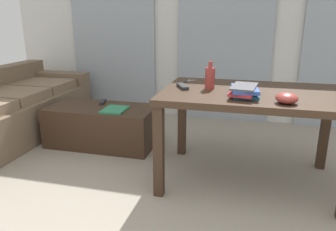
{
  "coord_description": "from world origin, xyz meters",
  "views": [
    {
      "loc": [
        0.35,
        -0.99,
        1.28
      ],
      "look_at": [
        -0.37,
        1.79,
        0.41
      ],
      "focal_mm": 34.88,
      "sensor_mm": 36.0,
      "label": 1
    }
  ],
  "objects_px": {
    "couch": "(7,111)",
    "coffee_table": "(102,126)",
    "book_stack": "(244,91)",
    "tv_remote_on_table": "(183,86)",
    "bowl": "(287,98)",
    "craft_table": "(252,103)",
    "scissors": "(188,81)",
    "tv_remote_primary": "(103,102)",
    "magazine": "(115,110)",
    "bottle_near": "(210,78)"
  },
  "relations": [
    {
      "from": "couch",
      "to": "coffee_table",
      "type": "relative_size",
      "value": 1.91
    },
    {
      "from": "book_stack",
      "to": "tv_remote_on_table",
      "type": "xyz_separation_m",
      "value": [
        -0.48,
        0.17,
        -0.03
      ]
    },
    {
      "from": "bowl",
      "to": "tv_remote_on_table",
      "type": "bearing_deg",
      "value": 158.35
    },
    {
      "from": "craft_table",
      "to": "book_stack",
      "type": "distance_m",
      "value": 0.24
    },
    {
      "from": "tv_remote_on_table",
      "to": "scissors",
      "type": "relative_size",
      "value": 1.51
    },
    {
      "from": "bowl",
      "to": "book_stack",
      "type": "distance_m",
      "value": 0.3
    },
    {
      "from": "bowl",
      "to": "tv_remote_primary",
      "type": "distance_m",
      "value": 1.98
    },
    {
      "from": "craft_table",
      "to": "bowl",
      "type": "distance_m",
      "value": 0.4
    },
    {
      "from": "scissors",
      "to": "magazine",
      "type": "relative_size",
      "value": 0.45
    },
    {
      "from": "bottle_near",
      "to": "bowl",
      "type": "distance_m",
      "value": 0.63
    },
    {
      "from": "bowl",
      "to": "book_stack",
      "type": "bearing_deg",
      "value": 155.48
    },
    {
      "from": "bowl",
      "to": "bottle_near",
      "type": "bearing_deg",
      "value": 149.13
    },
    {
      "from": "bottle_near",
      "to": "magazine",
      "type": "distance_m",
      "value": 1.1
    },
    {
      "from": "coffee_table",
      "to": "book_stack",
      "type": "bearing_deg",
      "value": -23.46
    },
    {
      "from": "coffee_table",
      "to": "magazine",
      "type": "distance_m",
      "value": 0.29
    },
    {
      "from": "tv_remote_on_table",
      "to": "craft_table",
      "type": "bearing_deg",
      "value": -25.66
    },
    {
      "from": "coffee_table",
      "to": "tv_remote_primary",
      "type": "bearing_deg",
      "value": 108.95
    },
    {
      "from": "tv_remote_on_table",
      "to": "tv_remote_primary",
      "type": "xyz_separation_m",
      "value": [
        -0.98,
        0.59,
        -0.34
      ]
    },
    {
      "from": "bowl",
      "to": "scissors",
      "type": "height_order",
      "value": "bowl"
    },
    {
      "from": "bowl",
      "to": "tv_remote_on_table",
      "type": "height_order",
      "value": "bowl"
    },
    {
      "from": "magazine",
      "to": "bowl",
      "type": "bearing_deg",
      "value": -24.99
    },
    {
      "from": "craft_table",
      "to": "bowl",
      "type": "bearing_deg",
      "value": -55.43
    },
    {
      "from": "bottle_near",
      "to": "tv_remote_primary",
      "type": "bearing_deg",
      "value": 154.9
    },
    {
      "from": "coffee_table",
      "to": "scissors",
      "type": "relative_size",
      "value": 8.68
    },
    {
      "from": "couch",
      "to": "bowl",
      "type": "height_order",
      "value": "bowl"
    },
    {
      "from": "craft_table",
      "to": "scissors",
      "type": "xyz_separation_m",
      "value": [
        -0.55,
        0.27,
        0.1
      ]
    },
    {
      "from": "craft_table",
      "to": "coffee_table",
      "type": "bearing_deg",
      "value": 163.83
    },
    {
      "from": "tv_remote_on_table",
      "to": "tv_remote_primary",
      "type": "bearing_deg",
      "value": 122.28
    },
    {
      "from": "couch",
      "to": "scissors",
      "type": "relative_size",
      "value": 16.56
    },
    {
      "from": "bottle_near",
      "to": "magazine",
      "type": "height_order",
      "value": "bottle_near"
    },
    {
      "from": "couch",
      "to": "tv_remote_primary",
      "type": "bearing_deg",
      "value": 9.83
    },
    {
      "from": "coffee_table",
      "to": "scissors",
      "type": "height_order",
      "value": "scissors"
    },
    {
      "from": "scissors",
      "to": "tv_remote_primary",
      "type": "distance_m",
      "value": 1.07
    },
    {
      "from": "book_stack",
      "to": "tv_remote_on_table",
      "type": "bearing_deg",
      "value": 160.04
    },
    {
      "from": "couch",
      "to": "craft_table",
      "type": "bearing_deg",
      "value": -8.57
    },
    {
      "from": "craft_table",
      "to": "book_stack",
      "type": "xyz_separation_m",
      "value": [
        -0.06,
        -0.19,
        0.13
      ]
    },
    {
      "from": "scissors",
      "to": "magazine",
      "type": "height_order",
      "value": "scissors"
    },
    {
      "from": "magazine",
      "to": "bottle_near",
      "type": "bearing_deg",
      "value": -20.41
    },
    {
      "from": "bottle_near",
      "to": "bowl",
      "type": "relative_size",
      "value": 1.47
    },
    {
      "from": "coffee_table",
      "to": "tv_remote_on_table",
      "type": "bearing_deg",
      "value": -25.19
    },
    {
      "from": "coffee_table",
      "to": "bowl",
      "type": "xyz_separation_m",
      "value": [
        1.69,
        -0.74,
        0.58
      ]
    },
    {
      "from": "book_stack",
      "to": "magazine",
      "type": "distance_m",
      "value": 1.39
    },
    {
      "from": "tv_remote_on_table",
      "to": "scissors",
      "type": "xyz_separation_m",
      "value": [
        -0.01,
        0.28,
        -0.01
      ]
    },
    {
      "from": "tv_remote_primary",
      "to": "bowl",
      "type": "bearing_deg",
      "value": -41.53
    },
    {
      "from": "couch",
      "to": "bottle_near",
      "type": "distance_m",
      "value": 2.35
    },
    {
      "from": "craft_table",
      "to": "tv_remote_on_table",
      "type": "relative_size",
      "value": 7.16
    },
    {
      "from": "couch",
      "to": "magazine",
      "type": "distance_m",
      "value": 1.3
    },
    {
      "from": "magazine",
      "to": "craft_table",
      "type": "bearing_deg",
      "value": -16.35
    },
    {
      "from": "scissors",
      "to": "tv_remote_on_table",
      "type": "bearing_deg",
      "value": -87.84
    },
    {
      "from": "craft_table",
      "to": "tv_remote_primary",
      "type": "bearing_deg",
      "value": 159.4
    }
  ]
}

